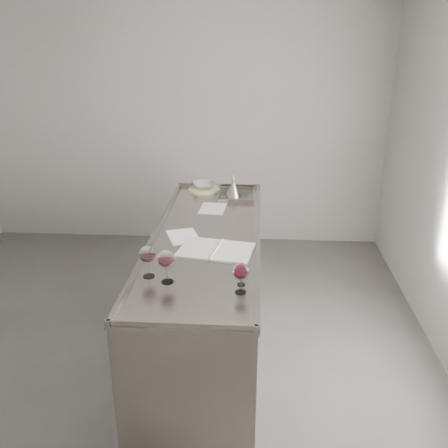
# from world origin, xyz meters

# --- Properties ---
(room_shell) EXTENTS (4.54, 5.04, 2.84)m
(room_shell) POSITION_xyz_m (0.00, 0.00, 1.40)
(room_shell) COLOR #4A4845
(room_shell) RESTS_ON ground
(counter) EXTENTS (0.77, 2.42, 0.97)m
(counter) POSITION_xyz_m (0.50, 0.30, 0.47)
(counter) COLOR gray
(counter) RESTS_ON ground
(wine_glass_left) EXTENTS (0.10, 0.10, 0.20)m
(wine_glass_left) POSITION_xyz_m (0.23, -0.36, 1.08)
(wine_glass_left) COLOR white
(wine_glass_left) RESTS_ON counter
(wine_glass_middle) EXTENTS (0.10, 0.10, 0.20)m
(wine_glass_middle) POSITION_xyz_m (0.35, -0.42, 1.08)
(wine_glass_middle) COLOR white
(wine_glass_middle) RESTS_ON counter
(wine_glass_right) EXTENTS (0.09, 0.09, 0.18)m
(wine_glass_right) POSITION_xyz_m (0.78, -0.51, 1.07)
(wine_glass_right) COLOR white
(wine_glass_right) RESTS_ON counter
(wine_glass_small) EXTENTS (0.06, 0.06, 0.12)m
(wine_glass_small) POSITION_xyz_m (0.78, -0.42, 1.03)
(wine_glass_small) COLOR white
(wine_glass_small) RESTS_ON counter
(notebook) EXTENTS (0.53, 0.42, 0.02)m
(notebook) POSITION_xyz_m (0.59, 0.04, 0.95)
(notebook) COLOR silver
(notebook) RESTS_ON counter
(loose_paper_top) EXTENTS (0.22, 0.30, 0.00)m
(loose_paper_top) POSITION_xyz_m (0.50, 0.88, 0.94)
(loose_paper_top) COLOR silver
(loose_paper_top) RESTS_ON counter
(loose_paper_under) EXTENTS (0.29, 0.34, 0.00)m
(loose_paper_under) POSITION_xyz_m (0.34, 0.26, 0.94)
(loose_paper_under) COLOR white
(loose_paper_under) RESTS_ON counter
(trivet) EXTENTS (0.38, 0.38, 0.02)m
(trivet) POSITION_xyz_m (0.37, 1.38, 0.95)
(trivet) COLOR beige
(trivet) RESTS_ON counter
(ceramic_bowl) EXTENTS (0.25, 0.25, 0.05)m
(ceramic_bowl) POSITION_xyz_m (0.37, 1.38, 0.99)
(ceramic_bowl) COLOR #8999A0
(ceramic_bowl) RESTS_ON trivet
(wine_funnel) EXTENTS (0.14, 0.14, 0.20)m
(wine_funnel) POSITION_xyz_m (0.65, 1.21, 1.00)
(wine_funnel) COLOR #A09B8F
(wine_funnel) RESTS_ON counter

